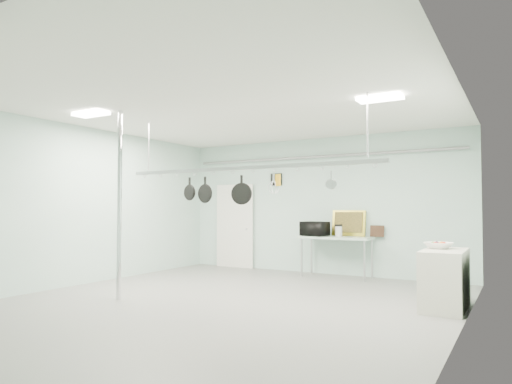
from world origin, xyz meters
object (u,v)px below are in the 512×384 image
Objects in this scene: coffee_canister at (339,231)px; fruit_bowl at (439,245)px; pot_rack at (243,166)px; skillet_left at (190,188)px; side_cabinet at (445,279)px; prep_table at (336,240)px; skillet_right at (242,190)px; microwave at (315,229)px; skillet_mid at (205,190)px; chrome_pole at (119,204)px.

fruit_bowl is at bearing -40.31° from coffee_canister.
pot_rack is 3.36m from fruit_bowl.
coffee_canister is 3.73m from skillet_left.
pot_rack reaches higher than skillet_left.
fruit_bowl reaches higher than side_cabinet.
prep_table is 1.33× the size of side_cabinet.
skillet_left reaches higher than side_cabinet.
skillet_right is at bearing 10.44° from skillet_left.
fruit_bowl is at bearing -39.97° from prep_table.
coffee_canister is 3.40m from skillet_right.
pot_rack is at bearing -156.28° from fruit_bowl.
pot_rack is at bearing 10.44° from skillet_left.
microwave is at bearing 77.88° from skillet_right.
prep_table is 3.78m from skillet_left.
side_cabinet is 4.13m from skillet_mid.
chrome_pole is at bearing -167.13° from skillet_right.
skillet_mid is at bearing 10.44° from skillet_left.
coffee_canister is at bearing 60.38° from chrome_pole.
skillet_left is at bearing 167.23° from skillet_right.
coffee_canister is 0.47× the size of skillet_right.
fruit_bowl is at bearing 124.83° from side_cabinet.
microwave reaches higher than side_cabinet.
skillet_right is (-2.87, -1.25, 0.89)m from fruit_bowl.
microwave is (-0.46, -0.12, 0.23)m from prep_table.
prep_table is 4.14× the size of skillet_left.
pot_rack reaches higher than skillet_mid.
pot_rack reaches higher than fruit_bowl.
skillet_left is at bearing -164.86° from side_cabinet.
chrome_pole is at bearing -119.62° from coffee_canister.
prep_table is 3.50× the size of skillet_mid.
prep_table is at bearing 79.16° from skillet_mid.
coffee_canister is at bearing 138.87° from side_cabinet.
coffee_canister is (0.47, 3.27, -1.21)m from pot_rack.
skillet_right is at bearing -159.71° from side_cabinet.
chrome_pole is at bearing -118.71° from prep_table.
chrome_pole reaches higher than skillet_left.
chrome_pole reaches higher than coffee_canister.
skillet_right reaches higher than microwave.
microwave is 1.21× the size of skillet_right.
fruit_bowl is (4.75, 2.15, -0.65)m from chrome_pole.
pot_rack is at bearing -96.91° from prep_table.
skillet_mid is (-0.77, 0.00, -0.37)m from pot_rack.
pot_rack is (-0.40, -3.30, 1.40)m from prep_table.
side_cabinet is 2.05× the size of microwave.
side_cabinet is at bearing -55.17° from fruit_bowl.
side_cabinet is at bearing 22.41° from chrome_pole.
skillet_left is (-3.96, -1.25, 0.94)m from fruit_bowl.
side_cabinet is 3.46m from skillet_right.
prep_table is 3.19m from fruit_bowl.
skillet_left is at bearing 48.90° from chrome_pole.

